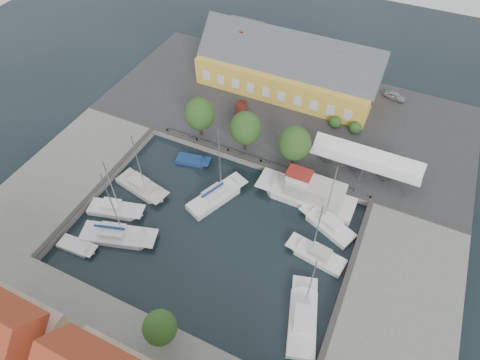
{
  "coord_description": "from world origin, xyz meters",
  "views": [
    {
      "loc": [
        14.63,
        -25.18,
        40.41
      ],
      "look_at": [
        0.0,
        6.0,
        1.5
      ],
      "focal_mm": 30.0,
      "sensor_mm": 36.0,
      "label": 1
    }
  ],
  "objects_px": {
    "west_boat_d": "(117,236)",
    "launch_nw": "(193,161)",
    "car_silver": "(395,96)",
    "east_boat_b": "(317,256)",
    "car_red": "(241,110)",
    "launch_sw": "(77,247)",
    "east_boat_a": "(328,225)",
    "warehouse": "(285,68)",
    "tent_canopy": "(367,159)",
    "east_boat_c": "(302,319)",
    "trawler": "(310,194)",
    "west_boat_b": "(142,187)",
    "west_boat_c": "(115,210)",
    "center_sailboat": "(216,197)"
  },
  "relations": [
    {
      "from": "trawler",
      "to": "launch_nw",
      "type": "xyz_separation_m",
      "value": [
        -16.96,
        -0.48,
        -0.93
      ]
    },
    {
      "from": "car_silver",
      "to": "east_boat_b",
      "type": "distance_m",
      "value": 32.45
    },
    {
      "from": "launch_nw",
      "to": "tent_canopy",
      "type": "bearing_deg",
      "value": 17.51
    },
    {
      "from": "trawler",
      "to": "east_boat_b",
      "type": "relative_size",
      "value": 1.34
    },
    {
      "from": "east_boat_c",
      "to": "launch_nw",
      "type": "xyz_separation_m",
      "value": [
        -21.5,
        15.06,
        -0.17
      ]
    },
    {
      "from": "east_boat_c",
      "to": "west_boat_b",
      "type": "relative_size",
      "value": 1.05
    },
    {
      "from": "east_boat_c",
      "to": "trawler",
      "type": "bearing_deg",
      "value": 106.31
    },
    {
      "from": "east_boat_c",
      "to": "launch_nw",
      "type": "distance_m",
      "value": 26.25
    },
    {
      "from": "east_boat_a",
      "to": "west_boat_b",
      "type": "distance_m",
      "value": 24.49
    },
    {
      "from": "center_sailboat",
      "to": "west_boat_b",
      "type": "relative_size",
      "value": 1.13
    },
    {
      "from": "car_red",
      "to": "east_boat_a",
      "type": "bearing_deg",
      "value": -57.22
    },
    {
      "from": "car_red",
      "to": "west_boat_c",
      "type": "xyz_separation_m",
      "value": [
        -6.71,
        -22.94,
        -1.47
      ]
    },
    {
      "from": "center_sailboat",
      "to": "east_boat_b",
      "type": "relative_size",
      "value": 1.22
    },
    {
      "from": "east_boat_b",
      "to": "launch_nw",
      "type": "distance_m",
      "value": 21.82
    },
    {
      "from": "trawler",
      "to": "east_boat_a",
      "type": "distance_m",
      "value": 4.75
    },
    {
      "from": "west_boat_d",
      "to": "launch_sw",
      "type": "distance_m",
      "value": 4.65
    },
    {
      "from": "east_boat_c",
      "to": "west_boat_b",
      "type": "xyz_separation_m",
      "value": [
        -25.12,
        7.87,
        0.0
      ]
    },
    {
      "from": "launch_nw",
      "to": "west_boat_c",
      "type": "bearing_deg",
      "value": -110.69
    },
    {
      "from": "car_silver",
      "to": "west_boat_c",
      "type": "distance_m",
      "value": 45.84
    },
    {
      "from": "east_boat_a",
      "to": "launch_sw",
      "type": "bearing_deg",
      "value": -149.16
    },
    {
      "from": "car_silver",
      "to": "west_boat_c",
      "type": "bearing_deg",
      "value": 153.21
    },
    {
      "from": "center_sailboat",
      "to": "launch_nw",
      "type": "bearing_deg",
      "value": 143.36
    },
    {
      "from": "tent_canopy",
      "to": "east_boat_b",
      "type": "bearing_deg",
      "value": -96.11
    },
    {
      "from": "east_boat_b",
      "to": "west_boat_d",
      "type": "height_order",
      "value": "west_boat_d"
    },
    {
      "from": "east_boat_a",
      "to": "tent_canopy",
      "type": "bearing_deg",
      "value": 80.35
    },
    {
      "from": "warehouse",
      "to": "west_boat_d",
      "type": "xyz_separation_m",
      "value": [
        -7.36,
        -35.66,
        -4.16
      ]
    },
    {
      "from": "tent_canopy",
      "to": "west_boat_b",
      "type": "relative_size",
      "value": 1.33
    },
    {
      "from": "trawler",
      "to": "launch_sw",
      "type": "bearing_deg",
      "value": -140.26
    },
    {
      "from": "east_boat_a",
      "to": "warehouse",
      "type": "bearing_deg",
      "value": 122.52
    },
    {
      "from": "east_boat_a",
      "to": "launch_sw",
      "type": "relative_size",
      "value": 2.16
    },
    {
      "from": "tent_canopy",
      "to": "center_sailboat",
      "type": "height_order",
      "value": "center_sailboat"
    },
    {
      "from": "trawler",
      "to": "east_boat_a",
      "type": "height_order",
      "value": "east_boat_a"
    },
    {
      "from": "launch_sw",
      "to": "launch_nw",
      "type": "height_order",
      "value": "launch_sw"
    },
    {
      "from": "trawler",
      "to": "west_boat_d",
      "type": "height_order",
      "value": "west_boat_d"
    },
    {
      "from": "car_silver",
      "to": "west_boat_d",
      "type": "xyz_separation_m",
      "value": [
        -24.73,
        -39.87,
        -1.32
      ]
    },
    {
      "from": "tent_canopy",
      "to": "car_red",
      "type": "height_order",
      "value": "tent_canopy"
    },
    {
      "from": "east_boat_a",
      "to": "launch_nw",
      "type": "xyz_separation_m",
      "value": [
        -20.45,
        2.64,
        -0.17
      ]
    },
    {
      "from": "west_boat_d",
      "to": "launch_nw",
      "type": "relative_size",
      "value": 2.39
    },
    {
      "from": "trawler",
      "to": "east_boat_a",
      "type": "bearing_deg",
      "value": -41.78
    },
    {
      "from": "trawler",
      "to": "east_boat_b",
      "type": "distance_m",
      "value": 8.62
    },
    {
      "from": "east_boat_b",
      "to": "west_boat_d",
      "type": "xyz_separation_m",
      "value": [
        -22.42,
        -7.52,
        0.01
      ]
    },
    {
      "from": "car_red",
      "to": "launch_sw",
      "type": "xyz_separation_m",
      "value": [
        -7.53,
        -29.18,
        -1.64
      ]
    },
    {
      "from": "warehouse",
      "to": "west_boat_c",
      "type": "xyz_separation_m",
      "value": [
        -9.93,
        -32.58,
        -4.17
      ]
    },
    {
      "from": "tent_canopy",
      "to": "launch_sw",
      "type": "bearing_deg",
      "value": -137.61
    },
    {
      "from": "launch_sw",
      "to": "launch_nw",
      "type": "bearing_deg",
      "value": 73.69
    },
    {
      "from": "west_boat_b",
      "to": "launch_nw",
      "type": "height_order",
      "value": "west_boat_b"
    },
    {
      "from": "east_boat_b",
      "to": "launch_sw",
      "type": "bearing_deg",
      "value": -157.52
    },
    {
      "from": "west_boat_c",
      "to": "west_boat_b",
      "type": "bearing_deg",
      "value": 79.77
    },
    {
      "from": "tent_canopy",
      "to": "car_silver",
      "type": "distance_m",
      "value": 18.2
    },
    {
      "from": "car_red",
      "to": "west_boat_d",
      "type": "relative_size",
      "value": 0.36
    }
  ]
}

